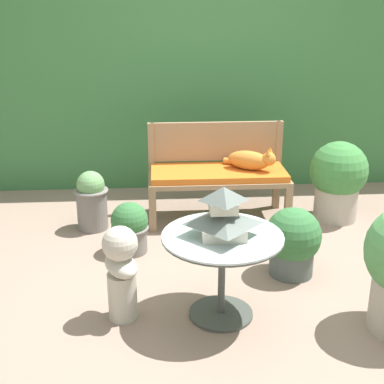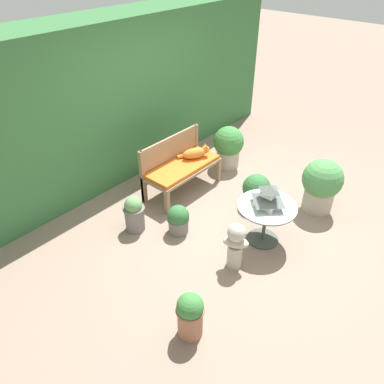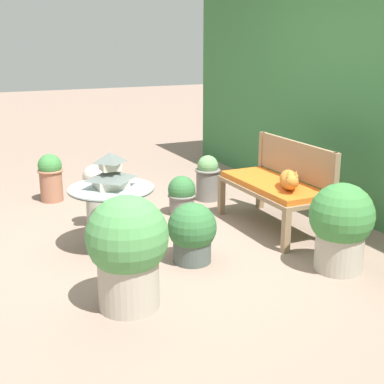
% 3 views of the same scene
% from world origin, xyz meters
% --- Properties ---
extents(ground, '(30.00, 30.00, 0.00)m').
position_xyz_m(ground, '(0.00, 0.00, 0.00)').
color(ground, gray).
extents(foliage_hedge_back, '(6.40, 0.91, 2.37)m').
position_xyz_m(foliage_hedge_back, '(0.00, 2.45, 1.18)').
color(foliage_hedge_back, '#38703D').
rests_on(foliage_hedge_back, ground).
extents(garden_bench, '(1.22, 0.53, 0.46)m').
position_xyz_m(garden_bench, '(0.04, 1.12, 0.39)').
color(garden_bench, '#937556').
rests_on(garden_bench, ground).
extents(bench_backrest, '(1.22, 0.06, 0.83)m').
position_xyz_m(bench_backrest, '(0.04, 1.37, 0.59)').
color(bench_backrest, '#937556').
rests_on(bench_backrest, ground).
extents(cat, '(0.42, 0.37, 0.21)m').
position_xyz_m(cat, '(0.32, 1.11, 0.55)').
color(cat, orange).
rests_on(cat, garden_bench).
extents(patio_table, '(0.73, 0.73, 0.55)m').
position_xyz_m(patio_table, '(-0.11, -0.42, 0.43)').
color(patio_table, '#424742').
rests_on(patio_table, ground).
extents(pagoda_birdhouse, '(0.35, 0.35, 0.30)m').
position_xyz_m(pagoda_birdhouse, '(-0.11, -0.42, 0.68)').
color(pagoda_birdhouse, beige).
rests_on(pagoda_birdhouse, patio_table).
extents(garden_bust, '(0.29, 0.35, 0.61)m').
position_xyz_m(garden_bust, '(-0.72, -0.40, 0.34)').
color(garden_bust, '#B7B2A3').
rests_on(garden_bust, ground).
extents(potted_plant_table_far, '(0.50, 0.50, 0.71)m').
position_xyz_m(potted_plant_table_far, '(1.09, 1.06, 0.38)').
color(potted_plant_table_far, '#ADA393').
rests_on(potted_plant_table_far, ground).
extents(potted_plant_hedge_corner, '(0.29, 0.29, 0.51)m').
position_xyz_m(potted_plant_hedge_corner, '(-1.05, 0.99, 0.26)').
color(potted_plant_hedge_corner, slate).
rests_on(potted_plant_hedge_corner, ground).
extents(potted_plant_table_near, '(0.56, 0.56, 0.79)m').
position_xyz_m(potted_plant_table_near, '(0.96, -0.64, 0.42)').
color(potted_plant_table_near, '#ADA393').
rests_on(potted_plant_table_near, ground).
extents(potted_plant_bench_right, '(0.29, 0.29, 0.41)m').
position_xyz_m(potted_plant_bench_right, '(-0.71, 0.51, 0.20)').
color(potted_plant_bench_right, slate).
rests_on(potted_plant_bench_right, ground).
extents(potted_plant_patio_mid, '(0.28, 0.28, 0.54)m').
position_xyz_m(potted_plant_patio_mid, '(-1.76, -0.62, 0.29)').
color(potted_plant_patio_mid, '#9E664C').
rests_on(potted_plant_patio_mid, ground).
extents(potted_plant_bench_left, '(0.40, 0.40, 0.50)m').
position_xyz_m(potted_plant_bench_left, '(0.46, 0.08, 0.25)').
color(potted_plant_bench_left, '#4C5651').
rests_on(potted_plant_bench_left, ground).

